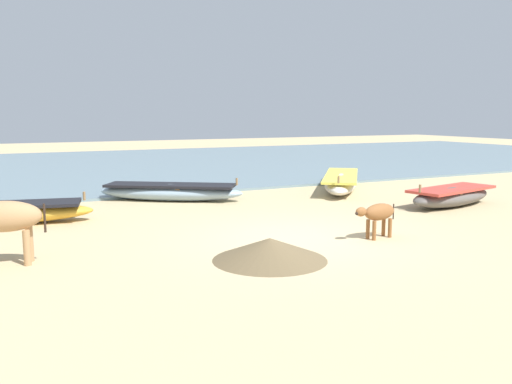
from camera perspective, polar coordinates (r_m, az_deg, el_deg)
name	(u,v)px	position (r m, az deg, el deg)	size (l,w,h in m)	color
ground	(300,238)	(10.75, 4.76, -4.91)	(80.00, 80.00, 0.00)	tan
sea_water	(123,165)	(26.12, -14.05, 2.79)	(60.00, 20.00, 0.08)	slate
fishing_boat_0	(451,196)	(15.27, 20.16, -0.40)	(3.28, 1.66, 0.70)	#5B5651
fishing_boat_1	(171,191)	(15.44, -9.11, 0.06)	(4.02, 3.10, 0.68)	#8CA5B7
fishing_boat_4	(341,181)	(17.59, 9.08, 1.12)	(3.76, 4.50, 0.71)	beige
cow_adult_tan	(0,219)	(9.63, -25.67, -2.63)	(1.62, 0.72, 1.06)	tan
calf_far_brown	(378,213)	(10.86, 12.92, -2.25)	(1.08, 0.42, 0.70)	brown
debris_pile_0	(270,249)	(9.09, 1.48, -6.11)	(1.96, 1.96, 0.38)	brown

